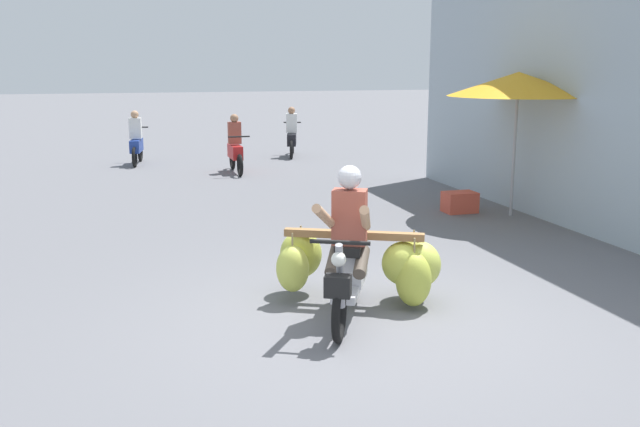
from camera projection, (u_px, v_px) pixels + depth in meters
name	position (u px, v px, depth m)	size (l,w,h in m)	color
ground_plane	(364.00, 322.00, 7.02)	(120.00, 120.00, 0.00)	slate
motorbike_main_loaded	(368.00, 262.00, 7.38)	(1.83, 2.00, 1.58)	black
motorbike_distant_ahead_left	(235.00, 149.00, 16.61)	(0.50, 1.62, 1.40)	black
motorbike_distant_ahead_right	(136.00, 143.00, 17.91)	(0.54, 1.61, 1.40)	black
motorbike_distant_far_ahead	(292.00, 137.00, 19.45)	(0.64, 1.58, 1.40)	black
market_umbrella_near_shop	(518.00, 84.00, 11.49)	(2.35, 2.35, 2.44)	#99999E
produce_crate	(460.00, 202.00, 12.20)	(0.56, 0.40, 0.36)	#CC4C38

